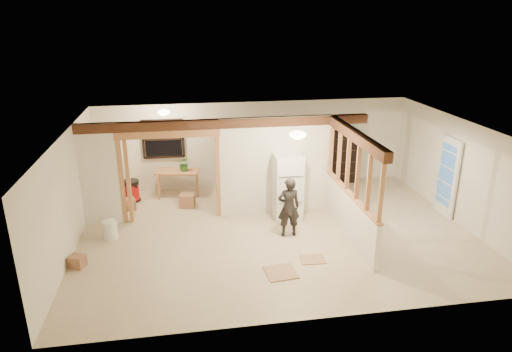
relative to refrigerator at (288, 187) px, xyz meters
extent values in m
cube|color=#C9B395|center=(-0.43, -0.81, -0.82)|extent=(9.00, 6.50, 0.01)
cube|color=white|center=(-0.43, -0.81, 1.68)|extent=(9.00, 6.50, 0.01)
cube|color=silver|center=(-0.43, 2.44, 0.43)|extent=(9.00, 0.01, 2.50)
cube|color=silver|center=(-0.43, -4.06, 0.43)|extent=(9.00, 0.01, 2.50)
cube|color=silver|center=(-4.93, -0.81, 0.43)|extent=(0.01, 6.50, 2.50)
cube|color=silver|center=(4.07, -0.81, 0.43)|extent=(0.01, 6.50, 2.50)
cube|color=white|center=(-4.48, 0.39, 0.43)|extent=(0.90, 0.12, 2.50)
cube|color=white|center=(-0.23, 0.39, 0.43)|extent=(2.80, 0.12, 2.50)
cube|color=#B87D4D|center=(-2.83, 0.39, 0.28)|extent=(2.46, 0.14, 2.20)
cube|color=#4F2C1B|center=(-1.43, 0.39, 1.56)|extent=(7.00, 0.18, 0.22)
cube|color=#4F2C1B|center=(1.17, -1.21, 1.56)|extent=(0.18, 3.30, 0.22)
cube|color=white|center=(1.17, -1.21, -0.32)|extent=(0.12, 3.20, 1.00)
cube|color=#B87D4D|center=(1.17, -1.21, 0.84)|extent=(0.14, 3.20, 1.32)
cube|color=black|center=(-3.03, 2.36, 0.73)|extent=(1.12, 0.10, 1.10)
cube|color=white|center=(3.99, -0.41, 0.18)|extent=(0.12, 0.86, 2.00)
ellipsoid|color=#FFEABF|center=(-0.13, -1.31, 1.66)|extent=(0.36, 0.36, 0.16)
ellipsoid|color=#FFEABF|center=(-2.93, 1.49, 1.66)|extent=(0.32, 0.32, 0.14)
ellipsoid|color=#FFD88C|center=(-2.43, 0.79, 1.36)|extent=(0.07, 0.07, 0.07)
cube|color=silver|center=(0.00, 0.00, 0.00)|extent=(0.68, 0.66, 1.64)
imported|color=black|center=(-0.19, -0.96, -0.12)|extent=(0.52, 0.35, 1.40)
cube|color=#B87D4D|center=(-2.69, 1.95, -0.45)|extent=(1.25, 0.79, 0.73)
imported|color=#315C25|center=(-2.49, 1.91, 0.11)|extent=(0.43, 0.40, 0.41)
cylinder|color=#A40B0C|center=(-3.94, 1.72, -0.52)|extent=(0.60, 0.60, 0.60)
cube|color=black|center=(2.28, 2.23, -0.02)|extent=(0.80, 0.27, 1.60)
cylinder|color=white|center=(-4.24, -0.47, -0.61)|extent=(0.39, 0.39, 0.42)
cube|color=#946647|center=(-2.46, 1.12, -0.65)|extent=(0.44, 0.39, 0.33)
cube|color=#946647|center=(-3.97, 1.15, -0.67)|extent=(0.39, 0.39, 0.29)
cube|color=#946647|center=(-4.73, -1.66, -0.70)|extent=(0.38, 0.35, 0.25)
cube|color=tan|center=(-0.71, -2.55, -0.81)|extent=(0.65, 0.65, 0.02)
cube|color=tan|center=(0.05, -2.15, -0.81)|extent=(0.54, 0.44, 0.02)
camera|label=1|loc=(-2.47, -10.22, 4.02)|focal=32.00mm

